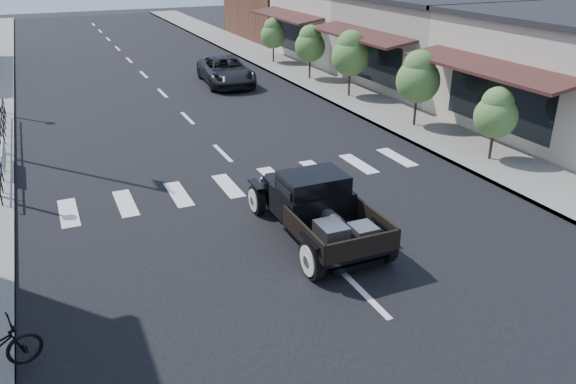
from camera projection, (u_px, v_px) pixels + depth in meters
name	position (u px, v px, depth m)	size (l,w,h in m)	color
ground	(305.00, 236.00, 14.82)	(120.00, 120.00, 0.00)	black
road	(172.00, 102.00, 27.34)	(14.00, 80.00, 0.02)	black
road_markings	(200.00, 131.00, 23.17)	(12.00, 60.00, 0.06)	silver
sidewalk_right	(326.00, 85.00, 30.49)	(3.00, 80.00, 0.15)	gray
storefront_mid	(451.00, 42.00, 30.38)	(10.00, 9.00, 4.50)	gray
storefront_far	(364.00, 22.00, 37.89)	(10.00, 9.00, 4.50)	beige
railing	(2.00, 139.00, 20.17)	(0.08, 10.00, 1.00)	black
banner	(5.00, 162.00, 18.61)	(0.04, 2.20, 0.60)	silver
small_tree_a	(494.00, 125.00, 19.27)	(1.47, 1.47, 2.45)	#487033
small_tree_b	(417.00, 90.00, 22.88)	(1.78, 1.78, 2.97)	#487033
small_tree_c	(350.00, 65.00, 27.43)	(1.84, 1.84, 3.07)	#487033
small_tree_d	(310.00, 53.00, 31.19)	(1.68, 1.68, 2.81)	#487033
small_tree_e	(273.00, 41.00, 35.64)	(1.58, 1.58, 2.63)	#487033
hotrod_pickup	(317.00, 207.00, 14.42)	(2.34, 5.02, 1.74)	black
second_car	(226.00, 71.00, 30.64)	(2.42, 5.24, 1.46)	black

